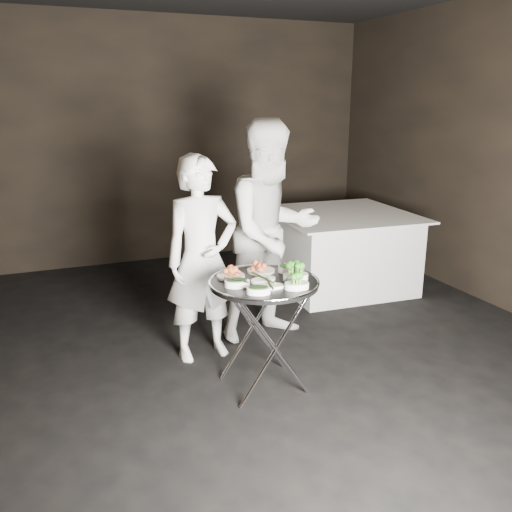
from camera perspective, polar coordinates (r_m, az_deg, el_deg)
name	(u,v)px	position (r m, az deg, el deg)	size (l,w,h in m)	color
floor	(235,390)	(4.08, -2.20, -13.88)	(6.00, 7.00, 0.05)	black
wall_back	(137,143)	(6.97, -12.40, 11.57)	(6.00, 0.05, 3.00)	black
tray_stand	(264,330)	(3.87, 0.84, -7.79)	(0.54, 0.46, 0.79)	silver
serving_tray	(264,283)	(3.74, 0.86, -2.81)	(0.77, 0.77, 0.04)	black
potato_plate_a	(231,273)	(3.81, -2.68, -1.81)	(0.20, 0.20, 0.07)	beige
potato_plate_b	(261,268)	(3.92, 0.52, -1.24)	(0.20, 0.20, 0.07)	beige
greens_bowl	(286,268)	(3.93, 3.17, -1.25)	(0.11, 0.11, 0.07)	white
asparagus_plate_a	(263,279)	(3.73, 0.76, -2.43)	(0.21, 0.14, 0.04)	white
asparagus_plate_b	(270,285)	(3.60, 1.50, -3.10)	(0.21, 0.15, 0.04)	white
spinach_bowl_a	(237,282)	(3.62, -2.01, -2.77)	(0.19, 0.16, 0.07)	white
spinach_bowl_b	(258,289)	(3.49, 0.26, -3.54)	(0.18, 0.15, 0.06)	white
broccoli_bowl_a	(296,275)	(3.76, 4.19, -2.04)	(0.20, 0.16, 0.07)	white
broccoli_bowl_b	(297,284)	(3.59, 4.31, -2.97)	(0.18, 0.14, 0.07)	white
serving_utensils	(263,271)	(3.79, 0.70, -1.58)	(0.59, 0.42, 0.01)	silver
waiter_left	(202,259)	(4.24, -5.72, -0.34)	(0.59, 0.39, 1.63)	silver
waiter_right	(272,232)	(4.58, 1.71, 2.54)	(0.91, 0.71, 1.87)	silver
dining_table	(340,250)	(6.05, 8.85, 0.66)	(1.45, 1.45, 0.83)	white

